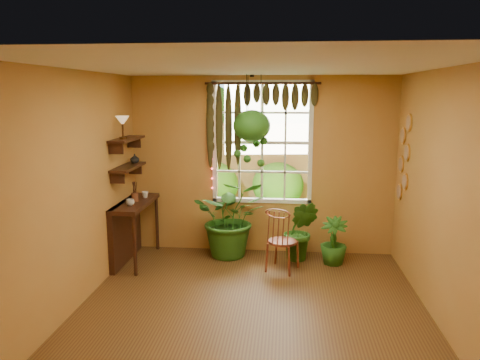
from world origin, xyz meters
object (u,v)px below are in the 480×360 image
at_px(windsor_chair, 282,250).
at_px(hanging_basket, 252,130).
at_px(potted_plant_mid, 300,231).
at_px(counter_ledge, 128,224).
at_px(potted_plant_left, 231,218).

bearing_deg(windsor_chair, hanging_basket, 150.48).
height_order(potted_plant_mid, hanging_basket, hanging_basket).
xyz_separation_m(counter_ledge, potted_plant_left, (1.47, 0.36, 0.05)).
relative_size(counter_ledge, hanging_basket, 0.90).
height_order(counter_ledge, hanging_basket, hanging_basket).
bearing_deg(counter_ledge, potted_plant_mid, 6.11).
relative_size(potted_plant_mid, hanging_basket, 0.68).
height_order(counter_ledge, potted_plant_left, potted_plant_left).
bearing_deg(potted_plant_left, potted_plant_mid, -5.05).
distance_m(potted_plant_left, hanging_basket, 1.35).
relative_size(potted_plant_left, potted_plant_mid, 1.32).
bearing_deg(counter_ledge, hanging_basket, 12.86).
relative_size(counter_ledge, potted_plant_left, 1.00).
xyz_separation_m(windsor_chair, potted_plant_left, (-0.77, 0.54, 0.29)).
height_order(counter_ledge, windsor_chair, windsor_chair).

